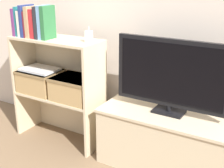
# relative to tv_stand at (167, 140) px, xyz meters

# --- Properties ---
(ground_plane) EXTENTS (16.00, 16.00, 0.00)m
(ground_plane) POSITION_rel_tv_stand_xyz_m (-0.43, -0.22, -0.22)
(ground_plane) COLOR brown
(tv_stand) EXTENTS (0.98, 0.46, 0.44)m
(tv_stand) POSITION_rel_tv_stand_xyz_m (0.00, 0.00, 0.00)
(tv_stand) COLOR #CCB793
(tv_stand) RESTS_ON ground_plane
(tv) EXTENTS (0.81, 0.14, 0.53)m
(tv) POSITION_rel_tv_stand_xyz_m (0.00, -0.00, 0.51)
(tv) COLOR black
(tv) RESTS_ON tv_stand
(bookshelf_lower_tier) EXTENTS (0.77, 0.31, 0.41)m
(bookshelf_lower_tier) POSITION_rel_tv_stand_xyz_m (-0.96, -0.01, 0.04)
(bookshelf_lower_tier) COLOR #CCB793
(bookshelf_lower_tier) RESTS_ON ground_plane
(bookshelf_upper_tier) EXTENTS (0.77, 0.31, 0.48)m
(bookshelf_upper_tier) POSITION_rel_tv_stand_xyz_m (-0.96, -0.01, 0.49)
(bookshelf_upper_tier) COLOR #CCB793
(bookshelf_upper_tier) RESTS_ON bookshelf_lower_tier
(book_plum) EXTENTS (0.03, 0.14, 0.22)m
(book_plum) POSITION_rel_tv_stand_xyz_m (-1.30, -0.12, 0.78)
(book_plum) COLOR #6B2D66
(book_plum) RESTS_ON bookshelf_upper_tier
(book_teal) EXTENTS (0.03, 0.12, 0.24)m
(book_teal) POSITION_rel_tv_stand_xyz_m (-1.27, -0.12, 0.79)
(book_teal) COLOR #1E7075
(book_teal) RESTS_ON bookshelf_upper_tier
(book_ivory) EXTENTS (0.03, 0.15, 0.21)m
(book_ivory) POSITION_rel_tv_stand_xyz_m (-1.23, -0.12, 0.78)
(book_ivory) COLOR silver
(book_ivory) RESTS_ON bookshelf_upper_tier
(book_navy) EXTENTS (0.03, 0.15, 0.25)m
(book_navy) POSITION_rel_tv_stand_xyz_m (-1.20, -0.12, 0.80)
(book_navy) COLOR navy
(book_navy) RESTS_ON bookshelf_upper_tier
(book_maroon) EXTENTS (0.02, 0.14, 0.21)m
(book_maroon) POSITION_rel_tv_stand_xyz_m (-1.17, -0.12, 0.77)
(book_maroon) COLOR maroon
(book_maroon) RESTS_ON bookshelf_upper_tier
(book_tan) EXTENTS (0.04, 0.15, 0.25)m
(book_tan) POSITION_rel_tv_stand_xyz_m (-1.14, -0.12, 0.79)
(book_tan) COLOR tan
(book_tan) RESTS_ON bookshelf_upper_tier
(book_crimson) EXTENTS (0.04, 0.14, 0.23)m
(book_crimson) POSITION_rel_tv_stand_xyz_m (-1.10, -0.12, 0.78)
(book_crimson) COLOR #B22328
(book_crimson) RESTS_ON bookshelf_upper_tier
(book_charcoal) EXTENTS (0.03, 0.14, 0.25)m
(book_charcoal) POSITION_rel_tv_stand_xyz_m (-1.05, -0.12, 0.80)
(book_charcoal) COLOR #232328
(book_charcoal) RESTS_ON bookshelf_upper_tier
(book_skyblue) EXTENTS (0.03, 0.13, 0.26)m
(book_skyblue) POSITION_rel_tv_stand_xyz_m (-1.02, -0.12, 0.80)
(book_skyblue) COLOR #709ECC
(book_skyblue) RESTS_ON bookshelf_upper_tier
(book_forest) EXTENTS (0.04, 0.14, 0.26)m
(book_forest) POSITION_rel_tv_stand_xyz_m (-0.98, -0.12, 0.80)
(book_forest) COLOR #286638
(book_forest) RESTS_ON bookshelf_upper_tier
(baby_monitor) EXTENTS (0.05, 0.04, 0.12)m
(baby_monitor) POSITION_rel_tv_stand_xyz_m (-0.63, -0.07, 0.72)
(baby_monitor) COLOR white
(baby_monitor) RESTS_ON bookshelf_upper_tier
(storage_basket_left) EXTENTS (0.34, 0.28, 0.19)m
(storage_basket_left) POSITION_rel_tv_stand_xyz_m (-1.14, -0.08, 0.29)
(storage_basket_left) COLOR tan
(storage_basket_left) RESTS_ON bookshelf_lower_tier
(storage_basket_right) EXTENTS (0.34, 0.28, 0.19)m
(storage_basket_right) POSITION_rel_tv_stand_xyz_m (-0.77, -0.08, 0.29)
(storage_basket_right) COLOR tan
(storage_basket_right) RESTS_ON bookshelf_lower_tier
(laptop) EXTENTS (0.31, 0.21, 0.02)m
(laptop) POSITION_rel_tv_stand_xyz_m (-1.14, -0.08, 0.39)
(laptop) COLOR white
(laptop) RESTS_ON storage_basket_left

